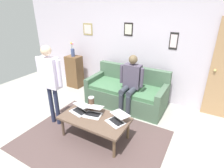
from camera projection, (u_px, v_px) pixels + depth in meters
name	position (u px, v px, depth m)	size (l,w,h in m)	color
ground_plane	(86.00, 143.00, 3.14)	(7.68, 7.68, 0.00)	#AAA89D
area_rug	(92.00, 139.00, 3.21)	(2.48, 1.91, 0.01)	brown
back_wall	(138.00, 44.00, 4.34)	(7.04, 0.11, 2.70)	silver
couch	(127.00, 92.00, 4.28)	(1.83, 0.87, 0.88)	#4C6750
coffee_table	(95.00, 120.00, 3.14)	(1.21, 0.65, 0.42)	brown
laptop_left	(94.00, 112.00, 3.20)	(0.36, 0.38, 0.15)	silver
laptop_center	(117.00, 119.00, 3.00)	(0.40, 0.42, 0.13)	silver
laptop_right	(80.00, 109.00, 3.29)	(0.39, 0.37, 0.13)	silver
french_press	(91.00, 103.00, 3.36)	(0.13, 0.11, 0.27)	#4C3323
side_shelf	(75.00, 72.00, 5.18)	(0.42, 0.32, 0.92)	brown
flower_vase	(73.00, 52.00, 4.95)	(0.10, 0.10, 0.39)	#414F82
person_standing	(50.00, 76.00, 3.28)	(0.57, 0.19, 1.60)	#272C48
person_seated	(131.00, 81.00, 3.85)	(0.55, 0.51, 1.28)	#373C47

